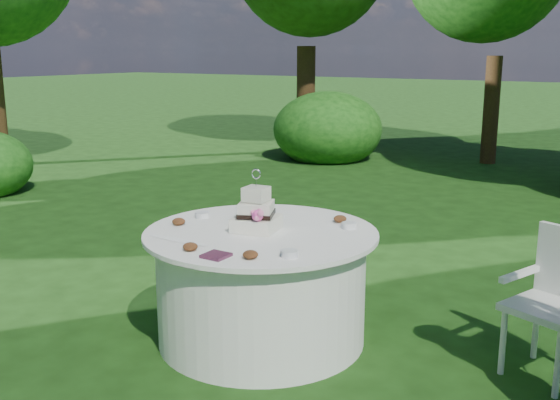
% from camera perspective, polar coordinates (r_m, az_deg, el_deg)
% --- Properties ---
extents(ground, '(80.00, 80.00, 0.00)m').
position_cam_1_polar(ground, '(4.62, -1.61, -11.95)').
color(ground, black).
rests_on(ground, ground).
extents(napkins, '(0.14, 0.14, 0.02)m').
position_cam_1_polar(napkins, '(3.83, -5.59, -4.83)').
color(napkins, '#4B2036').
rests_on(napkins, table).
extents(feather_plume, '(0.48, 0.07, 0.01)m').
position_cam_1_polar(feather_plume, '(4.18, -8.89, -3.47)').
color(feather_plume, white).
rests_on(feather_plume, table).
extents(table, '(1.56, 1.56, 0.77)m').
position_cam_1_polar(table, '(4.47, -1.64, -7.43)').
color(table, white).
rests_on(table, ground).
extents(cake, '(0.33, 0.33, 0.42)m').
position_cam_1_polar(cake, '(4.34, -2.08, -1.24)').
color(cake, white).
rests_on(cake, table).
extents(chair, '(0.57, 0.57, 0.90)m').
position_cam_1_polar(chair, '(4.31, 23.09, -7.46)').
color(chair, silver).
rests_on(chair, ground).
extents(votives, '(1.12, 0.85, 0.04)m').
position_cam_1_polar(votives, '(4.30, -0.18, -2.62)').
color(votives, white).
rests_on(votives, table).
extents(petal_cups, '(1.00, 1.16, 0.05)m').
position_cam_1_polar(petal_cups, '(4.20, -3.37, -2.98)').
color(petal_cups, '#562D16').
rests_on(petal_cups, table).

